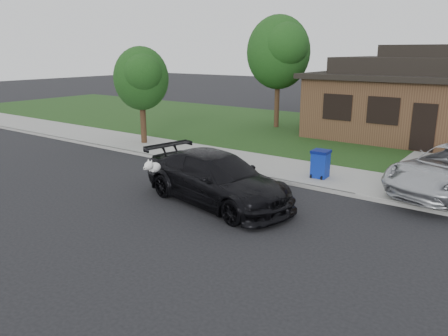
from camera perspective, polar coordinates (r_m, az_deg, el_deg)
The scene contains 9 objects.
ground at distance 13.27m, azimuth -4.12°, elevation -4.72°, with size 120.00×120.00×0.00m, color black.
sidewalk at distance 17.19m, azimuth 6.68°, elevation 0.05°, with size 60.00×3.00×0.12m, color gray.
curb at distance 15.95m, azimuth 4.01°, elevation -1.08°, with size 60.00×0.12×0.12m, color gray.
lawn at distance 24.32m, azimuth 16.09°, elevation 3.99°, with size 60.00×13.00×0.13m, color #193814.
sedan at distance 13.14m, azimuth -0.99°, elevation -1.38°, with size 5.56×3.10×1.52m.
recycling_bin at distance 15.82m, azimuth 12.47°, elevation 0.56°, with size 0.62×0.65×0.98m.
house at distance 24.94m, azimuth 26.79°, elevation 8.06°, with size 12.60×8.60×4.65m.
tree_0 at distance 25.60m, azimuth 7.32°, elevation 14.92°, with size 3.78×3.60×6.34m.
tree_2 at distance 21.33m, azimuth -10.73°, elevation 11.53°, with size 2.73×2.60×4.59m.
Camera 1 is at (8.12, -9.49, 4.48)m, focal length 35.00 mm.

